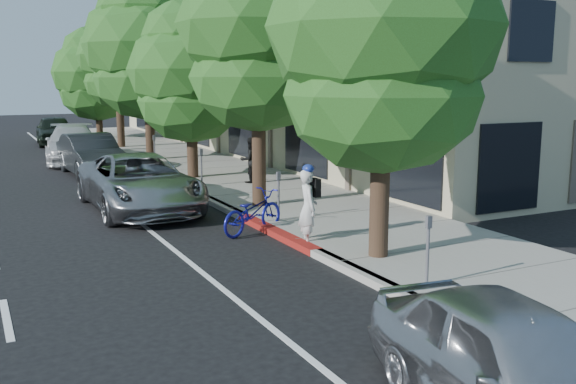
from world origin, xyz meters
TOP-DOWN VIEW (x-y plane):
  - ground at (0.00, 0.00)m, footprint 120.00×120.00m
  - sidewalk at (2.30, 8.00)m, footprint 4.60×56.00m
  - curb at (0.00, 8.00)m, footprint 0.30×56.00m
  - curb_red_segment at (0.00, 1.00)m, footprint 0.32×4.00m
  - storefront_building at (9.60, 18.00)m, footprint 10.00×36.00m
  - street_tree_0 at (0.90, -2.00)m, footprint 4.69×4.69m
  - street_tree_1 at (0.90, 4.00)m, footprint 4.56×4.56m
  - street_tree_2 at (0.90, 10.00)m, footprint 4.55×4.55m
  - street_tree_3 at (0.90, 16.00)m, footprint 5.62×5.62m
  - street_tree_4 at (0.90, 22.00)m, footprint 4.22×4.22m
  - street_tree_5 at (0.90, 28.00)m, footprint 5.41×5.41m
  - cyclist at (0.25, -0.15)m, footprint 0.56×0.72m
  - bicycle at (-0.40, 1.50)m, footprint 2.13×1.47m
  - silver_suv at (-2.20, 5.50)m, footprint 2.72×5.85m
  - dark_sedan at (-2.20, 13.21)m, footprint 2.00×5.01m
  - white_pickup at (-2.20, 17.76)m, footprint 3.04×5.91m
  - dark_suv_far at (-1.92, 26.31)m, footprint 2.27×4.99m
  - near_car_a at (-1.49, -8.00)m, footprint 2.23×4.43m
  - pedestrian at (2.30, 7.85)m, footprint 0.80×0.64m

SIDE VIEW (x-z plane):
  - ground at x=0.00m, z-range 0.00..0.00m
  - sidewalk at x=2.30m, z-range 0.00..0.15m
  - curb at x=0.00m, z-range 0.00..0.15m
  - curb_red_segment at x=0.00m, z-range 0.00..0.15m
  - bicycle at x=-0.40m, z-range 0.00..1.06m
  - near_car_a at x=-1.49m, z-range 0.00..1.45m
  - dark_sedan at x=-2.20m, z-range 0.00..1.62m
  - silver_suv at x=-2.20m, z-range 0.00..1.62m
  - white_pickup at x=-2.20m, z-range 0.00..1.64m
  - dark_suv_far at x=-1.92m, z-range 0.00..1.66m
  - cyclist at x=0.25m, z-range 0.00..1.76m
  - pedestrian at x=2.30m, z-range 0.15..1.74m
  - storefront_building at x=9.60m, z-range 0.00..7.00m
  - street_tree_2 at x=0.90m, z-range 0.67..7.30m
  - street_tree_5 at x=0.90m, z-range 0.56..7.53m
  - street_tree_0 at x=0.90m, z-range 0.86..8.38m
  - street_tree_4 at x=0.90m, z-range 1.00..8.67m
  - street_tree_1 at x=0.90m, z-range 1.05..9.18m
  - street_tree_3 at x=0.90m, z-range 0.89..9.34m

